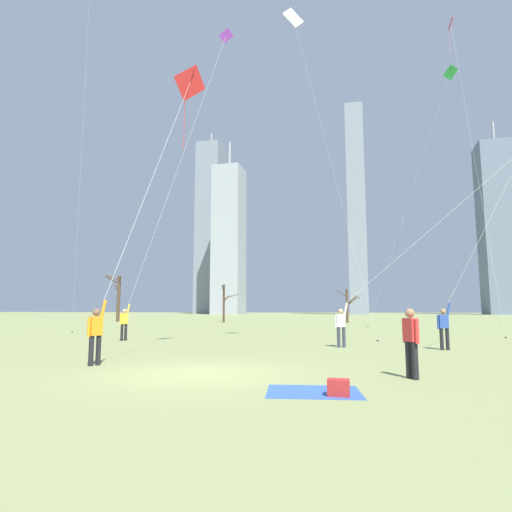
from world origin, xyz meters
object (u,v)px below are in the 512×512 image
at_px(bare_tree_center, 118,296).
at_px(distant_kite_high_overhead_green, 445,89).
at_px(kite_flyer_far_back_purple, 139,280).
at_px(picnic_spot, 328,389).
at_px(kite_flyer_foreground_left_blue, 389,281).
at_px(bare_tree_leftmost, 348,305).
at_px(bare_tree_left_of_center, 224,301).
at_px(kite_flyer_midfield_left_yellow, 500,210).
at_px(bystander_watching_nearby, 411,339).
at_px(distant_kite_drifting_right_pink, 453,40).
at_px(distant_kite_drifting_left_white, 300,43).
at_px(kite_flyer_foreground_right_red, 127,249).

bearing_deg(bare_tree_center, distant_kite_high_overhead_green, -15.83).
height_order(kite_flyer_far_back_purple, picnic_spot, kite_flyer_far_back_purple).
height_order(picnic_spot, bare_tree_center, bare_tree_center).
height_order(kite_flyer_foreground_left_blue, bare_tree_leftmost, kite_flyer_foreground_left_blue).
relative_size(bare_tree_center, bare_tree_left_of_center, 1.34).
xyz_separation_m(kite_flyer_midfield_left_yellow, kite_flyer_foreground_left_blue, (-4.17, 0.61, -2.66)).
distance_m(bystander_watching_nearby, distant_kite_drifting_right_pink, 27.53).
bearing_deg(bare_tree_leftmost, bare_tree_center, -176.03).
bearing_deg(bystander_watching_nearby, kite_flyer_foreground_left_blue, 89.98).
distance_m(kite_flyer_far_back_purple, kite_flyer_foreground_left_blue, 12.73).
relative_size(distant_kite_drifting_left_white, bare_tree_leftmost, 4.03).
distance_m(kite_flyer_foreground_left_blue, picnic_spot, 10.69).
height_order(distant_kite_drifting_right_pink, distant_kite_high_overhead_green, distant_kite_high_overhead_green).
relative_size(kite_flyer_foreground_left_blue, picnic_spot, 8.72).
xyz_separation_m(distant_kite_high_overhead_green, bare_tree_left_of_center, (-24.34, 11.44, -18.46)).
relative_size(kite_flyer_far_back_purple, bystander_watching_nearby, 12.09).
height_order(kite_flyer_midfield_left_yellow, bare_tree_leftmost, kite_flyer_midfield_left_yellow).
bearing_deg(picnic_spot, distant_kite_drifting_left_white, 100.30).
height_order(distant_kite_drifting_right_pink, picnic_spot, distant_kite_drifting_right_pink).
height_order(distant_kite_drifting_left_white, bare_tree_left_of_center, distant_kite_drifting_left_white).
bearing_deg(distant_kite_drifting_right_pink, bare_tree_left_of_center, 138.78).
xyz_separation_m(kite_flyer_far_back_purple, distant_kite_drifting_left_white, (8.95, -1.44, 11.12)).
relative_size(kite_flyer_far_back_purple, bare_tree_center, 3.15).
bearing_deg(kite_flyer_midfield_left_yellow, picnic_spot, -121.69).
xyz_separation_m(kite_flyer_foreground_right_red, kite_flyer_far_back_purple, (-4.28, 8.29, -0.38)).
bearing_deg(kite_flyer_foreground_right_red, bare_tree_leftmost, 82.39).
relative_size(bystander_watching_nearby, picnic_spot, 0.81).
height_order(kite_flyer_far_back_purple, bare_tree_leftmost, kite_flyer_far_back_purple).
bearing_deg(bare_tree_left_of_center, picnic_spot, -68.90).
bearing_deg(bare_tree_left_of_center, kite_flyer_foreground_left_blue, -60.48).
xyz_separation_m(kite_flyer_foreground_right_red, distant_kite_drifting_right_pink, (13.78, 17.67, 16.52)).
relative_size(kite_flyer_foreground_right_red, picnic_spot, 5.77).
bearing_deg(bystander_watching_nearby, kite_flyer_midfield_left_yellow, 60.25).
distance_m(kite_flyer_far_back_purple, distant_kite_drifting_right_pink, 26.45).
height_order(kite_flyer_foreground_right_red, bare_tree_center, kite_flyer_foreground_right_red).
relative_size(kite_flyer_far_back_purple, bare_tree_leftmost, 4.93).
distance_m(distant_kite_high_overhead_green, picnic_spot, 37.73).
distance_m(kite_flyer_foreground_left_blue, bare_tree_leftmost, 33.29).
bearing_deg(picnic_spot, kite_flyer_foreground_right_red, 150.96).
bearing_deg(distant_kite_drifting_left_white, distant_kite_drifting_right_pink, 49.89).
height_order(bystander_watching_nearby, picnic_spot, bystander_watching_nearby).
xyz_separation_m(kite_flyer_foreground_right_red, bare_tree_left_of_center, (-9.53, 38.09, -0.94)).
height_order(kite_flyer_midfield_left_yellow, picnic_spot, kite_flyer_midfield_left_yellow).
distance_m(kite_flyer_foreground_right_red, bare_tree_left_of_center, 39.27).
bearing_deg(bare_tree_left_of_center, kite_flyer_far_back_purple, -80.00).
distance_m(distant_kite_drifting_right_pink, picnic_spot, 30.07).
xyz_separation_m(distant_kite_drifting_left_white, bare_tree_center, (-28.72, 30.81, -10.98)).
bearing_deg(kite_flyer_far_back_purple, distant_kite_drifting_left_white, -9.17).
relative_size(distant_kite_drifting_left_white, bare_tree_left_of_center, 3.44).
height_order(kite_flyer_foreground_right_red, picnic_spot, kite_flyer_foreground_right_red).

